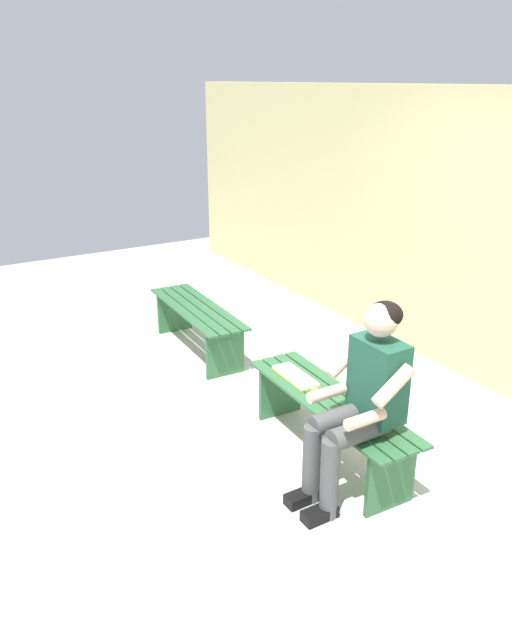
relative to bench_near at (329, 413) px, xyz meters
The scene contains 7 objects.
ground_plane 1.47m from the bench_near, 44.49° to the left, with size 10.00×7.00×0.04m, color #B2B2AD.
brick_wall 2.12m from the bench_near, 75.02° to the right, with size 9.50×0.24×2.39m, color #D1C684.
bench_near is the anchor object (origin of this frame).
bench_far 2.04m from the bench_near, ahead, with size 1.43×0.45×0.45m.
person_seated 0.56m from the bench_near, 166.51° to the left, with size 0.50×0.69×1.25m.
apple 0.18m from the bench_near, 58.46° to the left, with size 0.08×0.08×0.08m, color #72B738.
book_open 0.39m from the bench_near, ahead, with size 0.42×0.17×0.02m.
Camera 1 is at (-2.86, 2.28, 2.43)m, focal length 34.61 mm.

